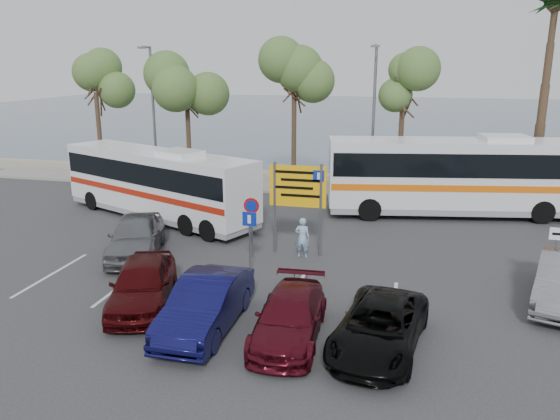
% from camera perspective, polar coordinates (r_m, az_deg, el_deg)
% --- Properties ---
extents(ground, '(120.00, 120.00, 0.00)m').
position_cam_1_polar(ground, '(18.85, -3.23, -7.49)').
color(ground, '#323235').
rests_on(ground, ground).
extents(kerb_strip, '(44.00, 2.40, 0.15)m').
position_cam_1_polar(kerb_strip, '(31.87, 4.07, 2.12)').
color(kerb_strip, gray).
rests_on(kerb_strip, ground).
extents(seawall, '(48.00, 0.80, 0.60)m').
position_cam_1_polar(seawall, '(33.74, 4.65, 3.24)').
color(seawall, gray).
rests_on(seawall, ground).
extents(sea, '(140.00, 140.00, 0.00)m').
position_cam_1_polar(sea, '(77.13, 9.94, 9.58)').
color(sea, '#445B6D').
rests_on(sea, ground).
extents(tree_far_left, '(3.20, 3.20, 7.60)m').
position_cam_1_polar(tree_far_left, '(36.11, -18.80, 12.94)').
color(tree_far_left, '#382619').
rests_on(tree_far_left, kerb_strip).
extents(tree_left, '(3.20, 3.20, 7.20)m').
position_cam_1_polar(tree_left, '(33.34, -9.77, 12.82)').
color(tree_left, '#382619').
rests_on(tree_left, kerb_strip).
extents(tree_mid, '(3.20, 3.20, 8.00)m').
position_cam_1_polar(tree_mid, '(31.33, 1.51, 14.08)').
color(tree_mid, '#382619').
rests_on(tree_mid, kerb_strip).
extents(tree_right, '(3.20, 3.20, 7.40)m').
position_cam_1_polar(tree_right, '(30.64, 12.82, 12.79)').
color(tree_right, '#382619').
rests_on(tree_right, kerb_strip).
extents(palm_tree, '(4.80, 4.80, 11.20)m').
position_cam_1_polar(palm_tree, '(31.38, 26.82, 18.43)').
color(palm_tree, '#382619').
rests_on(palm_tree, kerb_strip).
extents(street_lamp_left, '(0.45, 1.15, 8.01)m').
position_cam_1_polar(street_lamp_left, '(33.83, -13.15, 10.29)').
color(street_lamp_left, slate).
rests_on(street_lamp_left, kerb_strip).
extents(street_lamp_right, '(0.45, 1.15, 8.01)m').
position_cam_1_polar(street_lamp_right, '(30.33, 9.75, 9.95)').
color(street_lamp_right, slate).
rests_on(street_lamp_right, kerb_strip).
extents(direction_sign, '(2.20, 0.12, 3.60)m').
position_cam_1_polar(direction_sign, '(20.81, 1.87, 1.76)').
color(direction_sign, slate).
rests_on(direction_sign, ground).
extents(sign_no_stop, '(0.60, 0.08, 2.35)m').
position_cam_1_polar(sign_no_stop, '(20.65, -2.98, -0.81)').
color(sign_no_stop, slate).
rests_on(sign_no_stop, ground).
extents(sign_parking, '(0.50, 0.07, 2.25)m').
position_cam_1_polar(sign_parking, '(19.11, -3.18, -2.48)').
color(sign_parking, slate).
rests_on(sign_parking, ground).
extents(sign_taxi, '(0.50, 0.07, 2.20)m').
position_cam_1_polar(sign_taxi, '(19.59, 26.82, -3.84)').
color(sign_taxi, slate).
rests_on(sign_taxi, ground).
extents(lane_markings, '(12.02, 4.20, 0.01)m').
position_cam_1_polar(lane_markings, '(18.33, -7.60, -8.27)').
color(lane_markings, silver).
rests_on(lane_markings, ground).
extents(coach_bus_left, '(11.02, 6.64, 3.44)m').
position_cam_1_polar(coach_bus_left, '(26.55, -12.66, 2.50)').
color(coach_bus_left, white).
rests_on(coach_bus_left, ground).
extents(coach_bus_right, '(12.91, 4.90, 3.94)m').
position_cam_1_polar(coach_bus_right, '(27.76, 18.33, 3.13)').
color(coach_bus_right, white).
rests_on(coach_bus_right, ground).
extents(car_silver_a, '(3.26, 4.99, 1.58)m').
position_cam_1_polar(car_silver_a, '(21.74, -14.82, -2.64)').
color(car_silver_a, slate).
rests_on(car_silver_a, ground).
extents(car_blue, '(1.57, 4.47, 1.47)m').
position_cam_1_polar(car_blue, '(15.59, -7.76, -9.70)').
color(car_blue, '#0E0E43').
rests_on(car_blue, ground).
extents(car_maroon, '(1.92, 4.31, 1.23)m').
position_cam_1_polar(car_maroon, '(15.00, 1.00, -11.12)').
color(car_maroon, '#520D19').
rests_on(car_maroon, ground).
extents(car_red, '(3.01, 4.69, 1.49)m').
position_cam_1_polar(car_red, '(17.28, -14.17, -7.45)').
color(car_red, '#3F090A').
rests_on(car_red, ground).
extents(suv_black, '(2.67, 4.71, 1.24)m').
position_cam_1_polar(suv_black, '(14.71, 10.36, -11.91)').
color(suv_black, black).
rests_on(suv_black, ground).
extents(pedestrian_near, '(0.58, 0.39, 1.58)m').
position_cam_1_polar(pedestrian_near, '(20.85, 2.36, -2.90)').
color(pedestrian_near, '#96B7DB').
rests_on(pedestrian_near, ground).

